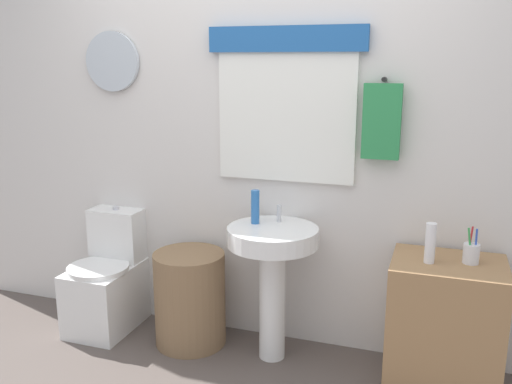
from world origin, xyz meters
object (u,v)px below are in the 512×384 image
Objects in this scene: wooden_cabinet at (444,326)px; soap_bottle at (255,207)px; toothbrush_cup at (471,253)px; lotion_bottle at (430,243)px; pedestal_sink at (273,261)px; toilet at (108,283)px; laundry_hamper at (190,298)px.

soap_bottle reaches higher than wooden_cabinet.
toothbrush_cup is at bearing -1.50° from soap_bottle.
wooden_cabinet is 0.46m from lotion_bottle.
lotion_bottle is at bearing -157.83° from wooden_cabinet.
pedestal_sink is 0.86m from lotion_bottle.
wooden_cabinet is at bearing 22.17° from lotion_bottle.
toilet is at bearing 177.86° from lotion_bottle.
laundry_hamper is 0.72m from soap_bottle.
laundry_hamper is at bearing 180.00° from wooden_cabinet.
toothbrush_cup is at bearing 16.97° from lotion_bottle.
toothbrush_cup reaches higher than wooden_cabinet.
soap_bottle reaches higher than toilet.
toilet is 3.97× the size of soap_bottle.
toothbrush_cup is at bearing -0.34° from toilet.
wooden_cabinet is at bearing -168.53° from toothbrush_cup.
toothbrush_cup is at bearing 11.47° from wooden_cabinet.
pedestal_sink is 1.12× the size of wooden_cabinet.
soap_bottle is 0.94× the size of lotion_bottle.
pedestal_sink reaches higher than toilet.
toilet is at bearing 179.66° from toothbrush_cup.
toilet is 0.98× the size of pedestal_sink.
toilet is 1.15m from pedestal_sink.
toilet reaches higher than laundry_hamper.
wooden_cabinet is at bearing 0.00° from laundry_hamper.
toothbrush_cup is (1.15, -0.03, -0.13)m from soap_bottle.
lotion_bottle is (1.35, -0.04, 0.51)m from laundry_hamper.
soap_bottle is 0.96m from lotion_bottle.
soap_bottle reaches higher than pedestal_sink.
soap_bottle reaches higher than laundry_hamper.
pedestal_sink is 1.04m from toothbrush_cup.
toilet reaches higher than wooden_cabinet.
lotion_bottle is at bearing -5.39° from soap_bottle.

